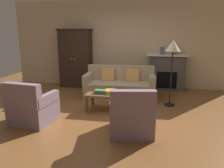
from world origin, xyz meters
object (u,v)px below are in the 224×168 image
mantel_vase_terracotta (174,50)px  dog (31,96)px  armchair_near_right (131,117)px  fireplace (167,72)px  fruit_bowl (111,91)px  armchair_near_left (32,108)px  book_stack (101,92)px  mantel_vase_slate (162,51)px  coffee_table (111,95)px  couch (120,86)px  armoire (76,58)px  floor_lamp (173,50)px

mantel_vase_terracotta → dog: mantel_vase_terracotta is taller
armchair_near_right → dog: 2.83m
fireplace → fruit_bowl: bearing=-122.4°
armchair_near_left → mantel_vase_terracotta: bearing=46.6°
fruit_bowl → armchair_near_right: armchair_near_right is taller
book_stack → mantel_vase_slate: 2.75m
armchair_near_left → fruit_bowl: bearing=35.1°
coffee_table → mantel_vase_slate: 2.62m
coffee_table → armchair_near_right: 1.27m
fireplace → mantel_vase_slate: mantel_vase_slate is taller
mantel_vase_slate → dog: bearing=-146.0°
coffee_table → mantel_vase_terracotta: mantel_vase_terracotta is taller
couch → mantel_vase_terracotta: mantel_vase_terracotta is taller
fireplace → armchair_near_left: 4.25m
couch → armchair_near_right: 2.27m
mantel_vase_slate → armoire: bearing=-178.8°
book_stack → armoire: bearing=121.7°
fruit_bowl → floor_lamp: bearing=23.8°
armchair_near_right → floor_lamp: floor_lamp is taller
fireplace → mantel_vase_slate: bearing=-174.3°
dog → armoire: bearing=78.0°
armoire → floor_lamp: 3.34m
mantel_vase_slate → floor_lamp: (0.18, -1.55, 0.16)m
mantel_vase_slate → armchair_near_left: bearing=-129.7°
mantel_vase_slate → dog: 4.01m
coffee_table → fruit_bowl: fruit_bowl is taller
fireplace → floor_lamp: (0.00, -1.57, 0.82)m
armoire → coffee_table: 2.68m
armoire → mantel_vase_terracotta: 3.15m
book_stack → fireplace: bearing=54.3°
mantel_vase_terracotta → dog: size_ratio=0.62×
couch → dog: (-2.07, -1.11, -0.07)m
fruit_bowl → armchair_near_left: (-1.42, -1.00, -0.14)m
fireplace → coffee_table: bearing=-122.5°
coffee_table → armchair_near_left: armchair_near_left is taller
couch → fireplace: bearing=39.2°
coffee_table → floor_lamp: floor_lamp is taller
fireplace → book_stack: 2.76m
fireplace → fruit_bowl: size_ratio=3.97×
armoire → fruit_bowl: 2.67m
book_stack → armchair_near_right: (0.82, -1.06, -0.15)m
mantel_vase_slate → armchair_near_left: size_ratio=0.25×
mantel_vase_terracotta → couch: bearing=-144.8°
fireplace → mantel_vase_terracotta: (0.18, -0.02, 0.70)m
armchair_near_left → floor_lamp: 3.41m
fireplace → armchair_near_right: bearing=-103.6°
armchair_near_left → coffee_table: bearing=35.2°
floor_lamp → armchair_near_right: bearing=-114.8°
armoire → armchair_near_right: size_ratio=2.13×
couch → fruit_bowl: 1.11m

